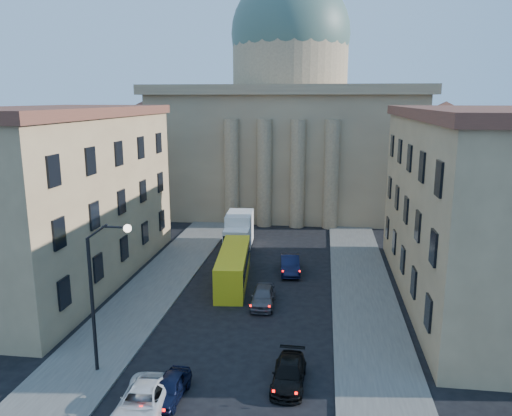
{
  "coord_description": "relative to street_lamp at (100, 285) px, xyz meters",
  "views": [
    {
      "loc": [
        5.04,
        -16.5,
        15.36
      ],
      "look_at": [
        0.04,
        20.26,
        7.2
      ],
      "focal_mm": 35.0,
      "sensor_mm": 36.0,
      "label": 1
    }
  ],
  "objects": [
    {
      "name": "car_right_mid",
      "position": [
        10.47,
        0.21,
        -4.66
      ],
      "size": [
        1.87,
        4.36,
        1.25
      ],
      "primitive_type": "imported",
      "rotation": [
        0.0,
        0.0,
        -0.03
      ],
      "color": "black",
      "rests_on": "ground"
    },
    {
      "name": "car_right_far",
      "position": [
        7.77,
        10.66,
        -4.56
      ],
      "size": [
        1.85,
        4.32,
        1.46
      ],
      "primitive_type": "imported",
      "rotation": [
        0.0,
        0.0,
        0.03
      ],
      "color": "#4F4E54",
      "rests_on": "ground"
    },
    {
      "name": "city_bus",
      "position": [
        4.69,
        15.05,
        -3.77
      ],
      "size": [
        3.22,
        10.17,
        2.82
      ],
      "rotation": [
        0.0,
        0.0,
        0.1
      ],
      "color": "gold",
      "rests_on": "ground"
    },
    {
      "name": "car_left_mid",
      "position": [
        3.47,
        -3.5,
        -4.6
      ],
      "size": [
        2.55,
        5.07,
        1.37
      ],
      "primitive_type": "imported",
      "rotation": [
        0.0,
        0.0,
        0.06
      ],
      "color": "white",
      "rests_on": "ground"
    },
    {
      "name": "car_left_near",
      "position": [
        4.4,
        -2.0,
        -4.66
      ],
      "size": [
        1.73,
        3.78,
        1.26
      ],
      "primitive_type": "imported",
      "rotation": [
        0.0,
        0.0,
        -0.07
      ],
      "color": "black",
      "rests_on": "ground"
    },
    {
      "name": "sidewalk_right",
      "position": [
        15.47,
        10.0,
        -5.21
      ],
      "size": [
        5.0,
        60.0,
        0.15
      ],
      "primitive_type": "cube",
      "color": "#504E49",
      "rests_on": "ground"
    },
    {
      "name": "street_lamp",
      "position": [
        0.0,
        0.0,
        0.0
      ],
      "size": [
        2.62,
        0.44,
        8.83
      ],
      "color": "black",
      "rests_on": "ground"
    },
    {
      "name": "church",
      "position": [
        6.97,
        47.47,
        6.59
      ],
      "size": [
        68.02,
        28.76,
        36.6
      ],
      "color": "#846C51",
      "rests_on": "ground"
    },
    {
      "name": "building_right",
      "position": [
        23.97,
        14.0,
        2.14
      ],
      "size": [
        11.6,
        26.6,
        14.7
      ],
      "color": "tan",
      "rests_on": "ground"
    },
    {
      "name": "box_truck",
      "position": [
        3.46,
        24.96,
        -3.58
      ],
      "size": [
        2.96,
        6.69,
        3.59
      ],
      "rotation": [
        0.0,
        0.0,
        0.06
      ],
      "color": "silver",
      "rests_on": "ground"
    },
    {
      "name": "sidewalk_left",
      "position": [
        -1.53,
        10.0,
        -5.21
      ],
      "size": [
        5.0,
        60.0,
        0.15
      ],
      "primitive_type": "cube",
      "color": "#504E49",
      "rests_on": "ground"
    },
    {
      "name": "car_right_distant",
      "position": [
        9.29,
        18.2,
        -4.51
      ],
      "size": [
        2.14,
        4.87,
        1.55
      ],
      "primitive_type": "imported",
      "rotation": [
        0.0,
        0.0,
        0.11
      ],
      "color": "black",
      "rests_on": "ground"
    },
    {
      "name": "building_left",
      "position": [
        -10.03,
        14.0,
        2.14
      ],
      "size": [
        11.6,
        26.6,
        14.7
      ],
      "color": "tan",
      "rests_on": "ground"
    }
  ]
}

